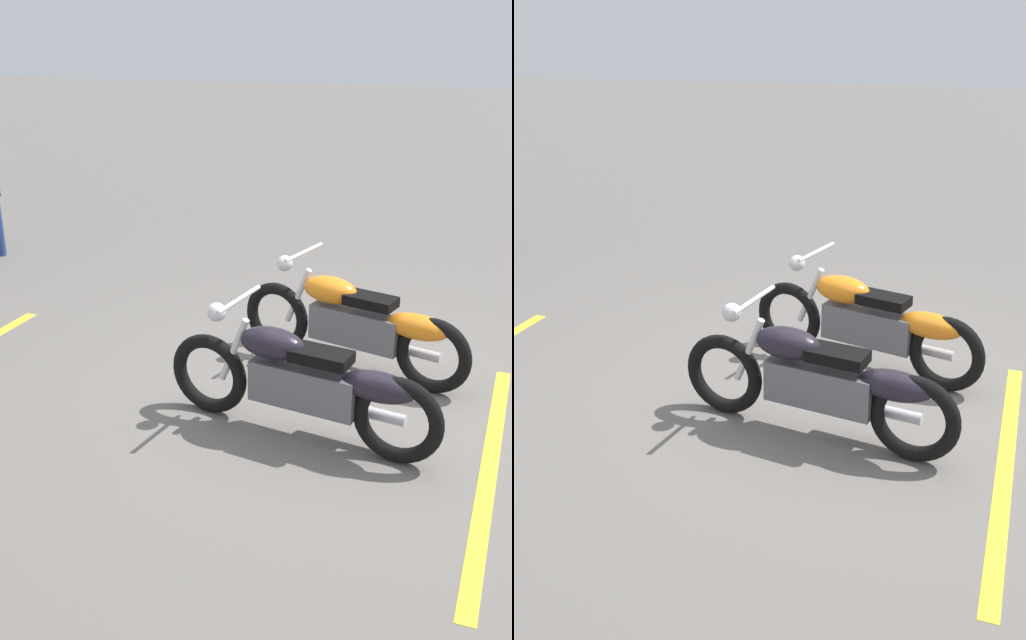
{
  "view_description": "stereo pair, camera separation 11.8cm",
  "coord_description": "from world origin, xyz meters",
  "views": [
    {
      "loc": [
        -0.91,
        5.48,
        2.99
      ],
      "look_at": [
        0.58,
        0.0,
        0.65
      ],
      "focal_mm": 41.7,
      "sensor_mm": 36.0,
      "label": 1
    },
    {
      "loc": [
        -0.8,
        5.51,
        2.99
      ],
      "look_at": [
        0.58,
        0.0,
        0.65
      ],
      "focal_mm": 41.7,
      "sensor_mm": 36.0,
      "label": 2
    }
  ],
  "objects": [
    {
      "name": "parking_stripe_near",
      "position": [
        -1.34,
        0.69,
        0.0
      ],
      "size": [
        0.42,
        3.2,
        0.01
      ],
      "primitive_type": "cube",
      "rotation": [
        0.0,
        0.0,
        1.48
      ],
      "color": "yellow",
      "rests_on": "ground"
    },
    {
      "name": "motorcycle_dark_foreground",
      "position": [
        0.03,
        0.63,
        0.46
      ],
      "size": [
        2.2,
        0.74,
        1.04
      ],
      "rotation": [
        0.0,
        0.0,
        -0.23
      ],
      "color": "black",
      "rests_on": "ground"
    },
    {
      "name": "ground_plane",
      "position": [
        0.0,
        0.0,
        0.0
      ],
      "size": [
        60.0,
        60.0,
        0.0
      ],
      "primitive_type": "plane",
      "color": "#66605B"
    },
    {
      "name": "motorcycle_bright_foreground",
      "position": [
        -0.18,
        -0.61,
        0.46
      ],
      "size": [
        2.15,
        0.87,
        1.04
      ],
      "rotation": [
        0.0,
        0.0,
        -0.33
      ],
      "color": "black",
      "rests_on": "ground"
    }
  ]
}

